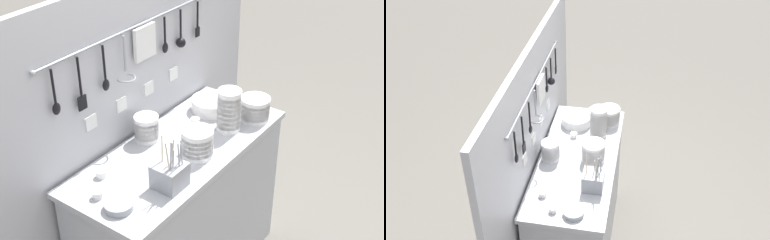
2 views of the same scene
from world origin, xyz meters
TOP-DOWN VIEW (x-y plane):
  - counter at (0.00, 0.00)m, footprint 1.31×0.55m
  - back_wall at (0.00, 0.31)m, footprint 2.11×0.11m
  - bowl_stack_tall_left at (-0.03, 0.19)m, footprint 0.13×0.13m
  - bowl_stack_back_corner at (0.00, -0.11)m, footprint 0.16×0.16m
  - bowl_stack_nested_right at (0.30, -0.11)m, footprint 0.13×0.13m
  - bowl_stack_short_front at (0.48, -0.17)m, footprint 0.17×0.17m
  - plate_stack at (0.42, 0.09)m, footprint 0.24×0.24m
  - steel_mixing_bowl at (-0.54, -0.07)m, footprint 0.13×0.13m
  - cutlery_caddy at (-0.28, -0.15)m, footprint 0.14×0.14m
  - cup_back_right at (0.60, -0.01)m, footprint 0.05×0.05m
  - cup_centre at (-0.42, 0.16)m, footprint 0.05×0.05m
  - cup_beside_plates at (0.24, 0.07)m, footprint 0.05×0.05m
  - cup_front_right at (-0.54, 0.06)m, footprint 0.05×0.05m

SIDE VIEW (x-z plane):
  - counter at x=0.00m, z-range 0.00..0.93m
  - back_wall at x=0.00m, z-range 0.01..1.78m
  - steel_mixing_bowl at x=-0.54m, z-range 0.92..0.96m
  - cup_back_right at x=0.60m, z-range 0.92..0.96m
  - cup_centre at x=-0.42m, z-range 0.92..0.96m
  - cup_beside_plates at x=0.24m, z-range 0.92..0.96m
  - cup_front_right at x=-0.54m, z-range 0.92..0.96m
  - plate_stack at x=0.42m, z-range 0.92..1.00m
  - cutlery_caddy at x=-0.28m, z-range 0.85..1.13m
  - bowl_stack_short_front at x=0.48m, z-range 0.92..1.06m
  - bowl_stack_tall_left at x=-0.03m, z-range 0.92..1.07m
  - bowl_stack_back_corner at x=0.00m, z-range 0.92..1.07m
  - bowl_stack_nested_right at x=0.30m, z-range 0.92..1.17m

